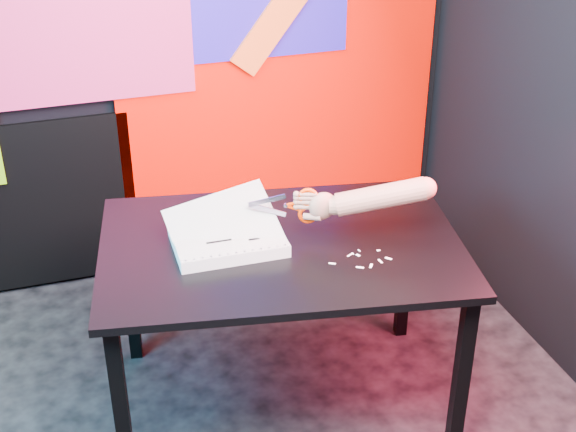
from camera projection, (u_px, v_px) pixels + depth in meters
name	position (u px, v px, depth m)	size (l,w,h in m)	color
room	(217.00, 133.00, 2.29)	(3.01, 3.01, 2.71)	black
backdrop	(160.00, 92.00, 3.71)	(2.88, 0.05, 2.08)	#F70B00
work_table	(281.00, 262.00, 2.96)	(1.44, 1.09, 0.75)	black
printout_stack	(228.00, 239.00, 2.89)	(0.41, 0.30, 0.21)	silver
scissors	(303.00, 206.00, 2.88)	(0.24, 0.10, 0.14)	#A0A8C4
hand_forearm	(371.00, 198.00, 2.86)	(0.47, 0.21, 0.17)	#895C44
paper_clippings	(365.00, 260.00, 2.82)	(0.23, 0.13, 0.00)	white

